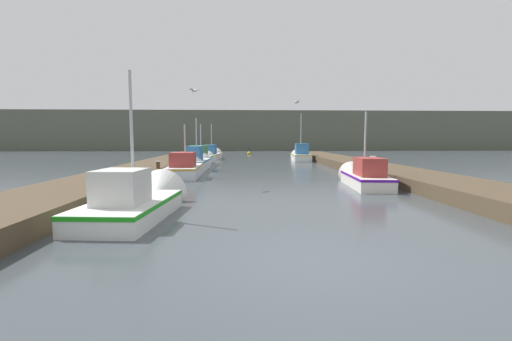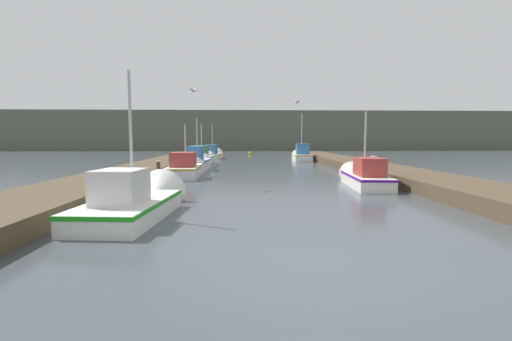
% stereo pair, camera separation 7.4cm
% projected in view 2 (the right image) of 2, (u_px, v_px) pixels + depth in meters
% --- Properties ---
extents(ground_plane, '(200.00, 200.00, 0.00)m').
position_uv_depth(ground_plane, '(308.00, 266.00, 5.75)').
color(ground_plane, '#3D4449').
extents(dock_left, '(3.00, 40.00, 0.54)m').
position_uv_depth(dock_left, '(149.00, 168.00, 21.38)').
color(dock_left, '#4C3D2B').
rests_on(dock_left, ground_plane).
extents(dock_right, '(3.00, 40.00, 0.54)m').
position_uv_depth(dock_right, '(369.00, 167.00, 21.90)').
color(dock_right, '#4C3D2B').
rests_on(dock_right, ground_plane).
extents(distant_shore_ridge, '(120.00, 16.00, 6.90)m').
position_uv_depth(distant_shore_ridge, '(249.00, 131.00, 66.52)').
color(distant_shore_ridge, '#565B4C').
rests_on(distant_shore_ridge, ground_plane).
extents(fishing_boat_0, '(2.11, 4.79, 4.49)m').
position_uv_depth(fishing_boat_0, '(139.00, 201.00, 9.68)').
color(fishing_boat_0, silver).
rests_on(fishing_boat_0, ground_plane).
extents(fishing_boat_1, '(1.79, 4.83, 3.70)m').
position_uv_depth(fishing_boat_1, '(363.00, 176.00, 15.45)').
color(fishing_boat_1, silver).
rests_on(fishing_boat_1, ground_plane).
extents(fishing_boat_2, '(1.75, 5.20, 3.36)m').
position_uv_depth(fishing_boat_2, '(187.00, 168.00, 19.47)').
color(fishing_boat_2, silver).
rests_on(fishing_boat_2, ground_plane).
extents(fishing_boat_3, '(1.59, 5.10, 3.88)m').
position_uv_depth(fishing_boat_3, '(198.00, 162.00, 23.72)').
color(fishing_boat_3, silver).
rests_on(fishing_boat_3, ground_plane).
extents(fishing_boat_4, '(1.86, 5.32, 3.66)m').
position_uv_depth(fishing_boat_4, '(202.00, 158.00, 28.14)').
color(fishing_boat_4, silver).
rests_on(fishing_boat_4, ground_plane).
extents(fishing_boat_5, '(1.73, 4.50, 4.85)m').
position_uv_depth(fishing_boat_5, '(301.00, 155.00, 32.39)').
color(fishing_boat_5, silver).
rests_on(fishing_boat_5, ground_plane).
extents(fishing_boat_6, '(1.90, 6.21, 4.12)m').
position_uv_depth(fishing_boat_6, '(213.00, 154.00, 36.13)').
color(fishing_boat_6, silver).
rests_on(fishing_boat_6, ground_plane).
extents(mooring_piling_0, '(0.23, 0.23, 0.94)m').
position_uv_depth(mooring_piling_0, '(94.00, 196.00, 9.89)').
color(mooring_piling_0, '#473523').
rests_on(mooring_piling_0, ground_plane).
extents(mooring_piling_1, '(0.36, 0.36, 0.99)m').
position_uv_depth(mooring_piling_1, '(358.00, 167.00, 19.50)').
color(mooring_piling_1, '#473523').
rests_on(mooring_piling_1, ground_plane).
extents(mooring_piling_2, '(0.23, 0.23, 0.94)m').
position_uv_depth(mooring_piling_2, '(159.00, 170.00, 18.09)').
color(mooring_piling_2, '#473523').
rests_on(mooring_piling_2, ground_plane).
extents(mooring_piling_3, '(0.31, 0.31, 1.21)m').
position_uv_depth(mooring_piling_3, '(373.00, 168.00, 17.77)').
color(mooring_piling_3, '#473523').
rests_on(mooring_piling_3, ground_plane).
extents(channel_buoy, '(0.49, 0.49, 0.99)m').
position_uv_depth(channel_buoy, '(250.00, 153.00, 45.00)').
color(channel_buoy, gold).
rests_on(channel_buoy, ground_plane).
extents(seagull_lead, '(0.40, 0.53, 0.12)m').
position_uv_depth(seagull_lead, '(194.00, 91.00, 14.72)').
color(seagull_lead, white).
extents(seagull_1, '(0.31, 0.56, 0.12)m').
position_uv_depth(seagull_1, '(297.00, 102.00, 17.75)').
color(seagull_1, white).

